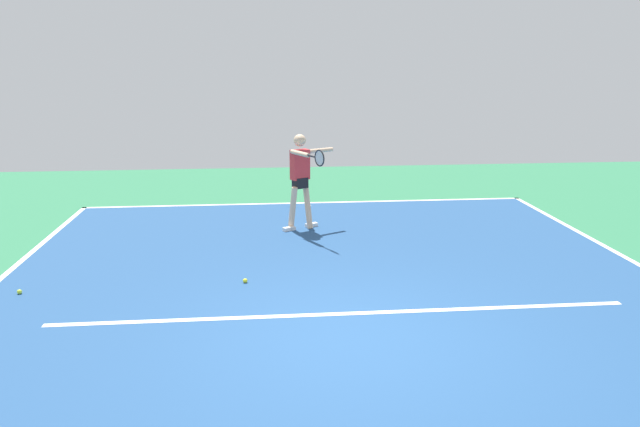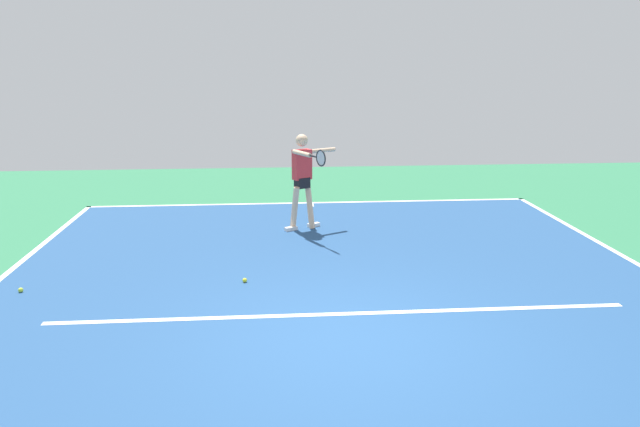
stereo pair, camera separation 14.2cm
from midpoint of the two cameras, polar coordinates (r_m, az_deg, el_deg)
The scene contains 8 objects.
ground_plane at distance 7.18m, azimuth 2.47°, elevation -11.68°, with size 23.07×23.07×0.00m, color #2D754C.
court_surface at distance 7.18m, azimuth 2.47°, elevation -11.66°, with size 9.88×13.83×0.00m, color navy.
court_line_baseline_near at distance 13.66m, azimuth -1.47°, elevation 1.01°, with size 9.88×0.10×0.01m, color white.
court_line_service at distance 7.82m, azimuth 1.75°, elevation -9.40°, with size 7.41×0.10×0.01m, color white.
court_line_centre_mark at distance 13.46m, azimuth -1.41°, elevation 0.82°, with size 0.10×0.30×0.01m, color white.
tennis_player at distance 11.33m, azimuth -2.13°, elevation 3.67°, with size 1.01×1.40×1.82m.
tennis_ball_far_corner at distance 9.42m, azimuth -26.82°, elevation -6.59°, with size 0.07×0.07×0.07m, color #C6E53D.
tennis_ball_near_player at distance 8.90m, azimuth -7.51°, elevation -6.29°, with size 0.07×0.07×0.07m, color yellow.
Camera 1 is at (0.99, 6.39, 3.15)m, focal length 34.00 mm.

